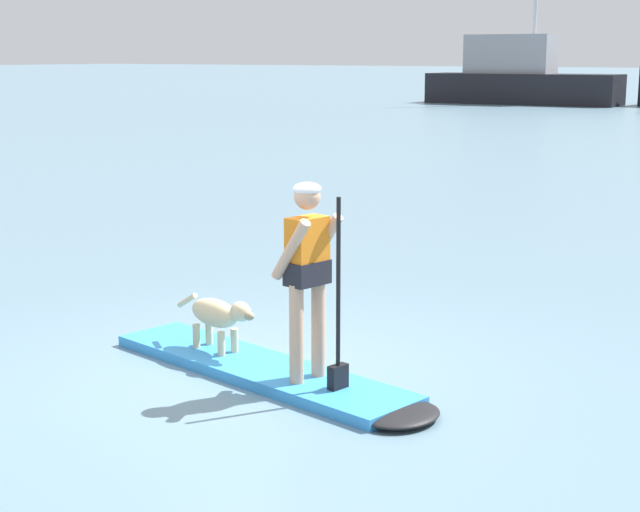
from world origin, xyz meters
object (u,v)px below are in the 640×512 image
object	(u,v)px
person_paddler	(309,267)
dog	(218,315)
paddleboard	(277,374)
moored_boat_far_port	(519,78)

from	to	relation	value
person_paddler	dog	bearing A→B (deg)	168.91
paddleboard	dog	size ratio (longest dim) A/B	3.40
paddleboard	moored_boat_far_port	size ratio (longest dim) A/B	0.29
person_paddler	moored_boat_far_port	world-z (taller)	moored_boat_far_port
moored_boat_far_port	paddleboard	bearing A→B (deg)	-70.67
dog	moored_boat_far_port	size ratio (longest dim) A/B	0.09
paddleboard	moored_boat_far_port	distance (m)	49.61
dog	person_paddler	bearing A→B (deg)	-11.09
dog	paddleboard	bearing A→B (deg)	-11.09
dog	moored_boat_far_port	distance (m)	49.21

